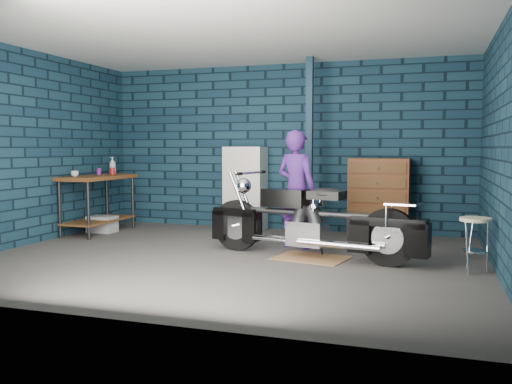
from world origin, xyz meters
TOP-DOWN VIEW (x-y plane):
  - ground at (0.00, 0.00)m, footprint 6.00×6.00m
  - room_walls at (0.00, 0.55)m, footprint 6.02×5.01m
  - support_post at (0.55, 1.95)m, footprint 0.10×0.10m
  - workbench at (-2.68, 1.22)m, footprint 0.60×1.40m
  - drip_mat at (0.95, 0.31)m, footprint 0.96×0.79m
  - motorcycle at (0.95, 0.31)m, footprint 2.45×1.10m
  - person at (0.60, 0.92)m, footprint 0.67×0.55m
  - storage_bin at (-2.66, 1.28)m, footprint 0.42×0.30m
  - locker at (-0.57, 2.23)m, footprint 0.63×0.45m
  - tool_chest at (1.57, 2.23)m, footprint 0.89×0.49m
  - shop_stool at (2.78, 0.08)m, footprint 0.39×0.39m
  - cup_a at (-2.80, 0.80)m, footprint 0.12×0.12m
  - mug_purple at (-2.76, 1.38)m, footprint 0.10×0.10m
  - mug_red at (-2.60, 1.50)m, footprint 0.10×0.10m
  - bottle at (-2.75, 1.76)m, footprint 0.13×0.13m

SIDE VIEW (x-z plane):
  - ground at x=0.00m, z-range 0.00..0.00m
  - drip_mat at x=0.95m, z-range 0.00..0.01m
  - storage_bin at x=-2.66m, z-range 0.00..0.26m
  - shop_stool at x=2.78m, z-range 0.00..0.60m
  - workbench at x=-2.68m, z-range 0.00..0.91m
  - motorcycle at x=0.95m, z-range 0.00..1.04m
  - tool_chest at x=1.57m, z-range 0.00..1.18m
  - locker at x=-0.57m, z-range 0.00..1.36m
  - person at x=0.60m, z-range 0.00..1.58m
  - cup_a at x=-2.80m, z-range 0.91..1.00m
  - mug_purple at x=-2.76m, z-range 0.91..1.02m
  - mug_red at x=-2.60m, z-range 0.91..1.03m
  - bottle at x=-2.75m, z-range 0.91..1.19m
  - support_post at x=0.55m, z-range 0.00..2.70m
  - room_walls at x=0.00m, z-range 0.55..3.26m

